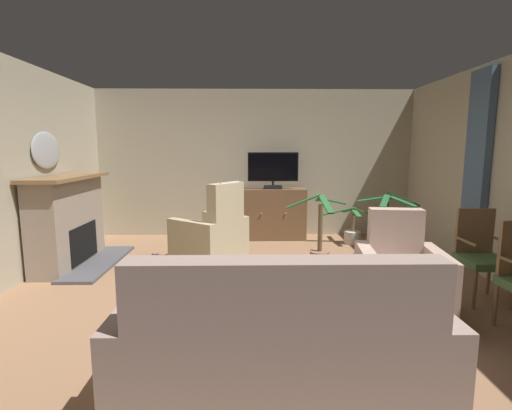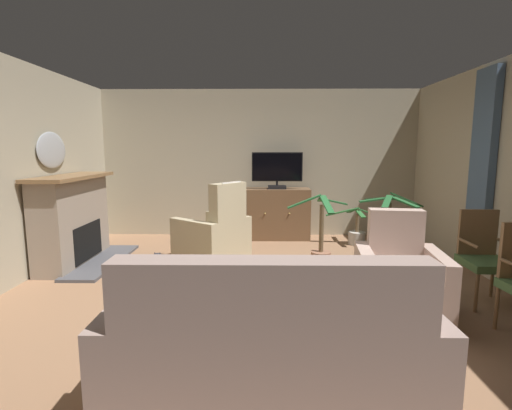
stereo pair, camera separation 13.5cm
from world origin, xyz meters
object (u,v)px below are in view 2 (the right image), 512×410
(sofa_floral, at_px, (270,355))
(armchair_facing_sofa, at_px, (399,283))
(potted_plant_on_hearth_side, at_px, (387,254))
(tv_cabinet, at_px, (277,215))
(television, at_px, (277,169))
(folded_newspaper, at_px, (249,272))
(potted_plant_tall_palm_by_window, at_px, (321,254))
(fireplace, at_px, (74,222))
(coffee_table, at_px, (250,278))
(wall_mirror_oval, at_px, (52,150))
(potted_plant_leafy_by_curtain, at_px, (356,234))
(armchair_in_far_corner, at_px, (215,235))
(side_chair_tucked_against_wall, at_px, (484,255))
(cat, at_px, (153,263))
(tv_remote, at_px, (248,271))

(sofa_floral, relative_size, armchair_facing_sofa, 2.02)
(sofa_floral, bearing_deg, potted_plant_on_hearth_side, 58.90)
(tv_cabinet, xyz_separation_m, television, (-0.00, -0.05, 0.84))
(folded_newspaper, relative_size, potted_plant_tall_palm_by_window, 0.28)
(fireplace, height_order, folded_newspaper, fireplace)
(coffee_table, bearing_deg, wall_mirror_oval, 148.21)
(wall_mirror_oval, height_order, potted_plant_leafy_by_curtain, wall_mirror_oval)
(armchair_in_far_corner, distance_m, potted_plant_on_hearth_side, 2.50)
(armchair_in_far_corner, distance_m, side_chair_tucked_against_wall, 3.52)
(side_chair_tucked_against_wall, bearing_deg, coffee_table, -171.13)
(fireplace, relative_size, side_chair_tucked_against_wall, 1.73)
(wall_mirror_oval, relative_size, folded_newspaper, 2.48)
(wall_mirror_oval, height_order, folded_newspaper, wall_mirror_oval)
(sofa_floral, height_order, potted_plant_leafy_by_curtain, sofa_floral)
(cat, bearing_deg, potted_plant_leafy_by_curtain, 24.97)
(folded_newspaper, relative_size, sofa_floral, 0.14)
(coffee_table, distance_m, potted_plant_leafy_by_curtain, 3.41)
(fireplace, bearing_deg, potted_plant_on_hearth_side, -4.96)
(potted_plant_tall_palm_by_window, distance_m, cat, 2.28)
(armchair_in_far_corner, distance_m, cat, 1.02)
(sofa_floral, bearing_deg, tv_remote, 97.59)
(television, distance_m, tv_remote, 3.37)
(tv_cabinet, xyz_separation_m, side_chair_tucked_against_wall, (2.11, -2.94, 0.08))
(cat, bearing_deg, potted_plant_tall_palm_by_window, -4.75)
(tv_cabinet, xyz_separation_m, folded_newspaper, (-0.41, -3.31, 0.00))
(sofa_floral, bearing_deg, tv_cabinet, 87.13)
(tv_cabinet, distance_m, coffee_table, 3.35)
(tv_cabinet, height_order, television, television)
(television, xyz_separation_m, armchair_facing_sofa, (1.08, -3.24, -0.95))
(cat, bearing_deg, armchair_facing_sofa, -26.04)
(folded_newspaper, distance_m, sofa_floral, 1.37)
(television, relative_size, coffee_table, 0.84)
(tv_remote, xyz_separation_m, cat, (-1.36, 1.39, -0.36))
(tv_cabinet, xyz_separation_m, armchair_facing_sofa, (1.08, -3.29, -0.11))
(potted_plant_on_hearth_side, bearing_deg, armchair_facing_sofa, -103.59)
(potted_plant_tall_palm_by_window, bearing_deg, potted_plant_on_hearth_side, 8.13)
(armchair_in_far_corner, relative_size, potted_plant_leafy_by_curtain, 1.39)
(television, bearing_deg, armchair_facing_sofa, -71.51)
(folded_newspaper, height_order, armchair_in_far_corner, armchair_in_far_corner)
(coffee_table, height_order, folded_newspaper, folded_newspaper)
(sofa_floral, xyz_separation_m, armchair_in_far_corner, (-0.76, 3.38, 0.00))
(potted_plant_tall_palm_by_window, bearing_deg, television, 103.67)
(television, bearing_deg, coffee_table, -96.94)
(fireplace, relative_size, wall_mirror_oval, 2.31)
(armchair_facing_sofa, height_order, potted_plant_tall_palm_by_window, potted_plant_tall_palm_by_window)
(cat, bearing_deg, folded_newspaper, -46.09)
(fireplace, bearing_deg, armchair_facing_sofa, -22.87)
(coffee_table, bearing_deg, fireplace, 145.85)
(wall_mirror_oval, relative_size, tv_cabinet, 0.62)
(armchair_in_far_corner, xyz_separation_m, potted_plant_on_hearth_side, (2.40, -0.67, -0.09))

